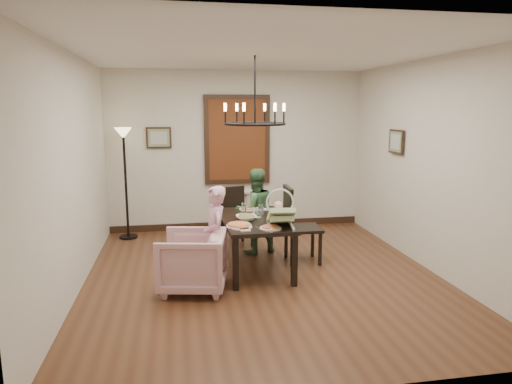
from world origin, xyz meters
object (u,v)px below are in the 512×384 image
object	(u,v)px
chair_right	(303,224)
seated_man	(255,218)
chair_far	(238,217)
elderly_woman	(215,244)
drinking_glass	(261,212)
floor_lamp	(126,185)
dining_table	(255,225)
armchair	(192,261)
baby_bouncer	(281,214)

from	to	relation	value
chair_right	seated_man	xyz separation A→B (m)	(-0.59, 0.52, -0.02)
chair_far	elderly_woman	distance (m)	1.64
drinking_glass	floor_lamp	distance (m)	2.61
dining_table	chair_right	distance (m)	0.74
chair_far	elderly_woman	bearing A→B (deg)	-126.07
seated_man	chair_right	bearing A→B (deg)	126.78
drinking_glass	floor_lamp	xyz separation A→B (m)	(-1.94, 1.74, 0.14)
armchair	dining_table	bearing A→B (deg)	135.03
seated_man	baby_bouncer	bearing A→B (deg)	83.81
chair_right	elderly_woman	size ratio (longest dim) A/B	1.08
baby_bouncer	floor_lamp	bearing A→B (deg)	138.17
elderly_woman	baby_bouncer	xyz separation A→B (m)	(0.81, -0.03, 0.35)
armchair	elderly_woman	size ratio (longest dim) A/B	0.77
elderly_woman	floor_lamp	distance (m)	2.67
elderly_woman	armchair	bearing A→B (deg)	-72.00
chair_far	drinking_glass	xyz separation A→B (m)	(0.18, -1.00, 0.30)
armchair	floor_lamp	bearing A→B (deg)	-147.10
armchair	baby_bouncer	world-z (taller)	baby_bouncer
chair_right	elderly_woman	world-z (taller)	chair_right
dining_table	elderly_woman	bearing A→B (deg)	-141.57
dining_table	chair_far	distance (m)	1.12
elderly_woman	drinking_glass	world-z (taller)	elderly_woman
drinking_glass	seated_man	bearing A→B (deg)	87.27
seated_man	armchair	bearing A→B (deg)	40.96
elderly_woman	chair_far	bearing A→B (deg)	158.10
baby_bouncer	dining_table	bearing A→B (deg)	122.47
seated_man	baby_bouncer	distance (m)	1.24
dining_table	baby_bouncer	distance (m)	0.60
floor_lamp	chair_far	bearing A→B (deg)	-22.90
baby_bouncer	drinking_glass	world-z (taller)	baby_bouncer
chair_far	baby_bouncer	bearing A→B (deg)	-97.50
armchair	baby_bouncer	bearing A→B (deg)	105.80
chair_right	drinking_glass	size ratio (longest dim) A/B	8.88
dining_table	seated_man	bearing A→B (deg)	79.31
floor_lamp	elderly_woman	bearing A→B (deg)	-61.17
chair_far	drinking_glass	world-z (taller)	chair_far
armchair	drinking_glass	world-z (taller)	drinking_glass
seated_man	elderly_woman	bearing A→B (deg)	47.56
floor_lamp	chair_right	bearing A→B (deg)	-33.21
chair_far	baby_bouncer	distance (m)	1.68
elderly_woman	floor_lamp	xyz separation A→B (m)	(-1.27, 2.31, 0.39)
dining_table	seated_man	world-z (taller)	seated_man
chair_far	floor_lamp	xyz separation A→B (m)	(-1.76, 0.74, 0.44)
elderly_woman	drinking_glass	bearing A→B (deg)	126.10
elderly_woman	baby_bouncer	size ratio (longest dim) A/B	2.05
dining_table	chair_far	size ratio (longest dim) A/B	1.62
chair_far	baby_bouncer	world-z (taller)	baby_bouncer
chair_right	floor_lamp	xyz separation A→B (m)	(-2.56, 1.67, 0.35)
drinking_glass	floor_lamp	world-z (taller)	floor_lamp
chair_far	chair_right	xyz separation A→B (m)	(0.80, -0.93, 0.09)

